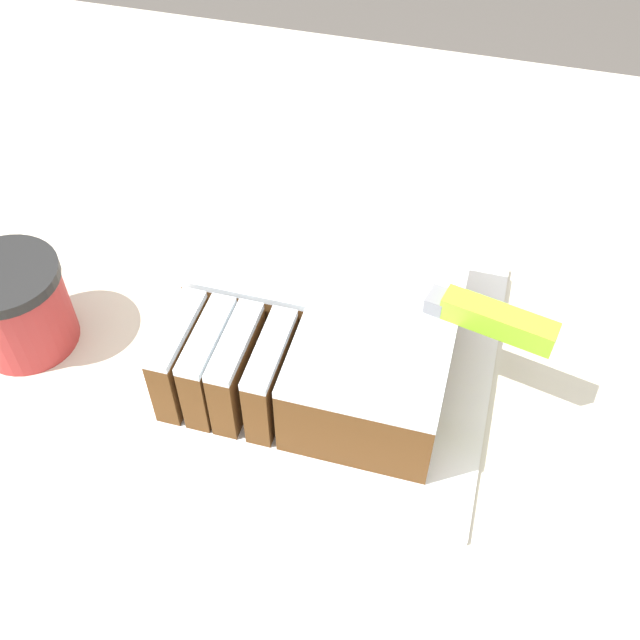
{
  "coord_description": "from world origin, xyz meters",
  "views": [
    {
      "loc": [
        0.17,
        -0.49,
        1.46
      ],
      "look_at": [
        0.05,
        -0.05,
        0.95
      ],
      "focal_mm": 42.0,
      "sensor_mm": 36.0,
      "label": 1
    }
  ],
  "objects_px": {
    "cake_board": "(320,350)",
    "coffee_cup": "(17,306)",
    "cake": "(325,318)",
    "knife": "(457,308)"
  },
  "relations": [
    {
      "from": "cake",
      "to": "knife",
      "type": "bearing_deg",
      "value": -1.08
    },
    {
      "from": "cake_board",
      "to": "cake",
      "type": "xyz_separation_m",
      "value": [
        0.0,
        0.0,
        0.04
      ]
    },
    {
      "from": "cake",
      "to": "coffee_cup",
      "type": "height_order",
      "value": "coffee_cup"
    },
    {
      "from": "cake_board",
      "to": "coffee_cup",
      "type": "relative_size",
      "value": 3.3
    },
    {
      "from": "cake_board",
      "to": "coffee_cup",
      "type": "height_order",
      "value": "coffee_cup"
    },
    {
      "from": "knife",
      "to": "coffee_cup",
      "type": "distance_m",
      "value": 0.4
    },
    {
      "from": "cake",
      "to": "knife",
      "type": "xyz_separation_m",
      "value": [
        0.12,
        -0.0,
        0.05
      ]
    },
    {
      "from": "knife",
      "to": "coffee_cup",
      "type": "relative_size",
      "value": 3.08
    },
    {
      "from": "knife",
      "to": "cake",
      "type": "bearing_deg",
      "value": 11.4
    },
    {
      "from": "cake_board",
      "to": "coffee_cup",
      "type": "xyz_separation_m",
      "value": [
        -0.28,
        -0.06,
        0.04
      ]
    }
  ]
}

